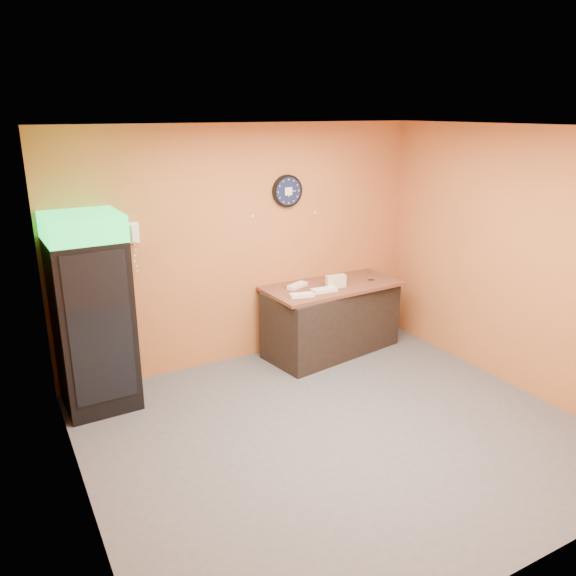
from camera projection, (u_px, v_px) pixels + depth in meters
floor at (337, 432)px, 5.35m from camera, size 4.50×4.50×0.00m
back_wall at (245, 246)px, 6.60m from camera, size 4.50×0.02×2.80m
left_wall at (71, 341)px, 3.89m from camera, size 0.02×4.00×2.80m
right_wall at (517, 261)px, 5.96m from camera, size 0.02×4.00×2.80m
ceiling at (346, 127)px, 4.50m from camera, size 4.50×4.00×0.02m
beverage_cooler at (93, 317)px, 5.54m from camera, size 0.72×0.73×2.00m
prep_counter at (332, 319)px, 7.04m from camera, size 1.78×1.01×0.84m
wall_clock at (287, 191)px, 6.64m from camera, size 0.38×0.06×0.38m
wall_phone at (133, 233)px, 5.86m from camera, size 0.12×0.10×0.22m
butcher_paper at (332, 286)px, 6.90m from camera, size 1.74×0.91×0.04m
sub_roll_stack at (336, 281)px, 6.75m from camera, size 0.25×0.11×0.15m
wrapped_sandwich_left at (302, 295)px, 6.43m from camera, size 0.29×0.16×0.04m
wrapped_sandwich_mid at (324, 290)px, 6.61m from camera, size 0.31×0.14×0.04m
wrapped_sandwich_right at (297, 286)px, 6.78m from camera, size 0.31×0.22×0.04m
kitchen_tool at (334, 279)px, 7.00m from camera, size 0.06×0.06×0.06m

